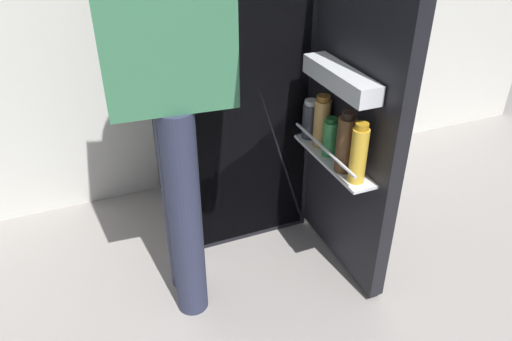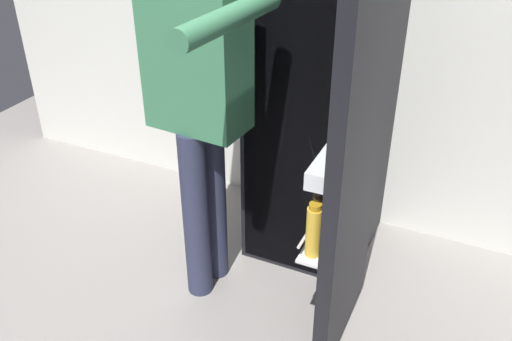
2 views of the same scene
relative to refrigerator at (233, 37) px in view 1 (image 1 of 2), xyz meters
name	(u,v)px [view 1 (image 1 of 2)]	position (x,y,z in m)	size (l,w,h in m)	color
ground_plane	(270,270)	(-0.03, -0.49, -0.90)	(5.62, 5.62, 0.00)	gray
refrigerator	(233,37)	(0.00, 0.00, 0.00)	(0.65, 1.17, 1.80)	black
person	(170,50)	(-0.38, -0.48, 0.13)	(0.54, 0.75, 1.71)	#2D334C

